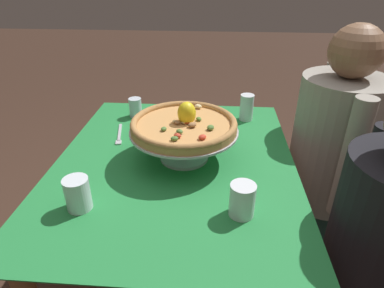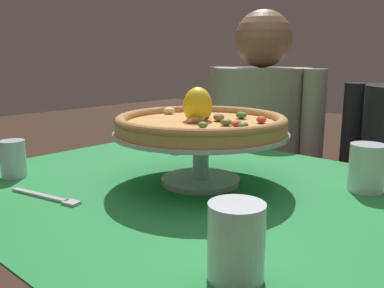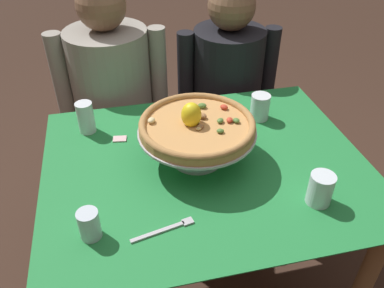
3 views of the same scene
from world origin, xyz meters
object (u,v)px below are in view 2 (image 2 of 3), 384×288
object	(u,v)px
water_glass_front_right	(236,247)
pizza	(201,122)
water_glass_back_left	(168,129)
diner_left	(259,172)
water_glass_back_right	(367,171)
dinner_fork	(48,197)
pizza_stand	(201,146)
water_glass_front_left	(13,161)
sugar_packet	(175,152)

from	to	relation	value
water_glass_front_right	pizza	bearing A→B (deg)	137.35
water_glass_back_left	diner_left	size ratio (longest dim) A/B	0.10
pizza	water_glass_back_right	world-z (taller)	pizza
water_glass_back_left	dinner_fork	world-z (taller)	water_glass_back_left
water_glass_back_right	pizza_stand	bearing A→B (deg)	-146.95
water_glass_front_left	sugar_packet	world-z (taller)	water_glass_front_left
pizza_stand	dinner_fork	world-z (taller)	pizza_stand
water_glass_front_left	water_glass_back_right	bearing A→B (deg)	34.90
pizza	water_glass_front_right	world-z (taller)	pizza
diner_left	water_glass_front_right	bearing A→B (deg)	-58.54
pizza	water_glass_front_left	world-z (taller)	pizza
pizza_stand	water_glass_front_left	distance (m)	0.46
water_glass_back_right	diner_left	size ratio (longest dim) A/B	0.08
sugar_packet	water_glass_front_right	bearing A→B (deg)	-39.06
water_glass_front_right	sugar_packet	distance (m)	0.74
pizza_stand	water_glass_back_right	distance (m)	0.37
pizza	dinner_fork	bearing A→B (deg)	-118.15
water_glass_back_left	sugar_packet	size ratio (longest dim) A/B	2.46
diner_left	dinner_fork	bearing A→B (deg)	-83.98
diner_left	water_glass_back_right	bearing A→B (deg)	-38.48
sugar_packet	diner_left	size ratio (longest dim) A/B	0.04
water_glass_front_right	dinner_fork	distance (m)	0.48
sugar_packet	diner_left	bearing A→B (deg)	90.40
dinner_fork	pizza	bearing A→B (deg)	61.85
pizza	sugar_packet	size ratio (longest dim) A/B	7.76
water_glass_back_right	water_glass_front_right	bearing A→B (deg)	-89.08
water_glass_front_left	diner_left	distance (m)	0.95
water_glass_back_right	dinner_fork	distance (m)	0.68
sugar_packet	water_glass_front_left	bearing A→B (deg)	-104.10
water_glass_back_left	pizza_stand	bearing A→B (deg)	-34.82
sugar_packet	diner_left	distance (m)	0.50
pizza_stand	diner_left	bearing A→B (deg)	111.82
sugar_packet	dinner_fork	bearing A→B (deg)	-78.43
water_glass_front_left	water_glass_front_right	size ratio (longest dim) A/B	0.88
diner_left	water_glass_front_left	bearing A→B (deg)	-96.73
pizza	dinner_fork	world-z (taller)	pizza
dinner_fork	diner_left	distance (m)	0.97
pizza	water_glass_front_right	distance (m)	0.44
dinner_fork	diner_left	world-z (taller)	diner_left
water_glass_front_left	pizza	bearing A→B (deg)	36.50
water_glass_front_left	dinner_fork	size ratio (longest dim) A/B	0.48
water_glass_front_right	water_glass_back_right	world-z (taller)	same
water_glass_back_right	dinner_fork	world-z (taller)	water_glass_back_right
pizza_stand	pizza	world-z (taller)	pizza
water_glass_back_left	water_glass_back_right	xyz separation A→B (m)	(0.68, -0.06, -0.01)
pizza_stand	water_glass_back_right	size ratio (longest dim) A/B	3.83
pizza_stand	sugar_packet	distance (m)	0.32
water_glass_front_right	water_glass_back_left	size ratio (longest dim) A/B	0.85
water_glass_front_right	sugar_packet	xyz separation A→B (m)	(-0.57, 0.46, -0.04)
pizza_stand	water_glass_back_left	xyz separation A→B (m)	(-0.37, 0.26, -0.04)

